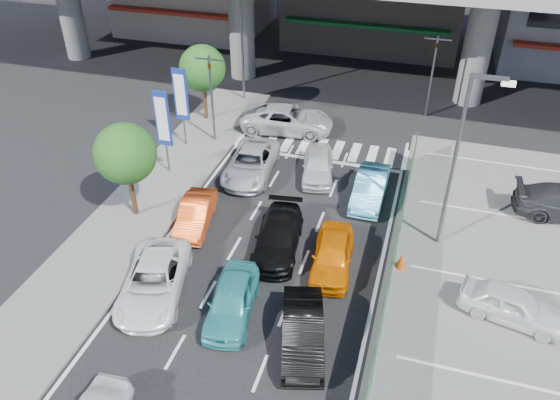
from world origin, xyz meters
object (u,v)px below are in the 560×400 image
(traffic_light_left, at_px, (210,78))
(sedan_white_mid_left, at_px, (154,281))
(hatch_black_mid_right, at_px, (303,332))
(sedan_white_front_mid, at_px, (318,165))
(traffic_light_right, at_px, (435,57))
(parked_sedan_white, at_px, (513,305))
(taxi_teal_mid, at_px, (232,300))
(wagon_silver_front_left, at_px, (251,163))
(street_lamp_right, at_px, (461,151))
(tree_far, at_px, (202,68))
(taxi_orange_right, at_px, (333,255))
(tree_near, at_px, (125,154))
(signboard_far, at_px, (181,97))
(kei_truck_front_right, at_px, (370,188))
(sedan_black_mid, at_px, (278,237))
(taxi_orange_left, at_px, (196,214))
(traffic_cone, at_px, (401,260))
(crossing_wagon_silver, at_px, (287,119))
(signboard_near, at_px, (163,121))
(street_lamp_left, at_px, (244,30))

(traffic_light_left, xyz_separation_m, sedan_white_mid_left, (2.57, -12.54, -3.25))
(hatch_black_mid_right, distance_m, sedan_white_front_mid, 11.55)
(traffic_light_right, bearing_deg, parked_sedan_white, -75.49)
(taxi_teal_mid, relative_size, wagon_silver_front_left, 0.82)
(street_lamp_right, relative_size, taxi_teal_mid, 1.98)
(traffic_light_right, distance_m, taxi_teal_mid, 20.76)
(tree_far, xyz_separation_m, hatch_black_mid_right, (10.47, -15.90, -2.70))
(street_lamp_right, bearing_deg, taxi_orange_right, -145.75)
(traffic_light_left, distance_m, tree_near, 8.06)
(signboard_far, relative_size, parked_sedan_white, 1.21)
(signboard_far, relative_size, tree_near, 0.98)
(traffic_light_left, height_order, kei_truck_front_right, traffic_light_left)
(sedan_white_front_mid, bearing_deg, wagon_silver_front_left, -177.70)
(sedan_white_mid_left, bearing_deg, sedan_black_mid, 31.95)
(street_lamp_right, distance_m, taxi_orange_left, 11.98)
(traffic_light_right, relative_size, sedan_white_front_mid, 1.32)
(traffic_light_left, height_order, sedan_white_mid_left, traffic_light_left)
(taxi_orange_left, bearing_deg, tree_near, 171.61)
(sedan_black_mid, bearing_deg, sedan_white_mid_left, -140.92)
(taxi_teal_mid, height_order, taxi_orange_right, same)
(tree_far, bearing_deg, signboard_far, -86.74)
(traffic_light_left, bearing_deg, traffic_cone, -34.83)
(crossing_wagon_silver, bearing_deg, hatch_black_mid_right, -167.89)
(sedan_white_mid_left, height_order, parked_sedan_white, same)
(sedan_white_front_mid, bearing_deg, kei_truck_front_right, -36.83)
(signboard_near, relative_size, tree_far, 0.98)
(tree_near, bearing_deg, street_lamp_right, 8.03)
(tree_near, bearing_deg, sedan_white_mid_left, -53.42)
(crossing_wagon_silver, bearing_deg, sedan_black_mid, -171.83)
(signboard_near, distance_m, taxi_orange_right, 11.42)
(wagon_silver_front_left, bearing_deg, tree_far, 127.72)
(traffic_light_right, distance_m, taxi_orange_right, 16.53)
(sedan_white_mid_left, relative_size, traffic_cone, 6.52)
(traffic_light_left, bearing_deg, taxi_orange_left, -73.80)
(street_lamp_right, height_order, signboard_near, street_lamp_right)
(taxi_orange_left, bearing_deg, signboard_far, 107.73)
(sedan_white_mid_left, xyz_separation_m, parked_sedan_white, (13.50, 2.65, 0.03))
(hatch_black_mid_right, bearing_deg, taxi_orange_left, 125.07)
(tree_near, distance_m, crossing_wagon_silver, 11.71)
(street_lamp_left, relative_size, wagon_silver_front_left, 1.61)
(traffic_light_left, height_order, sedan_black_mid, traffic_light_left)
(taxi_teal_mid, bearing_deg, taxi_orange_right, 41.92)
(parked_sedan_white, bearing_deg, taxi_orange_right, 95.19)
(street_lamp_right, distance_m, tree_far, 17.27)
(traffic_light_left, distance_m, hatch_black_mid_right, 16.39)
(tree_near, relative_size, wagon_silver_front_left, 0.97)
(sedan_black_mid, distance_m, wagon_silver_front_left, 6.41)
(hatch_black_mid_right, height_order, parked_sedan_white, parked_sedan_white)
(traffic_light_left, xyz_separation_m, traffic_light_right, (11.70, 7.00, 0.00))
(tree_near, bearing_deg, parked_sedan_white, -6.41)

